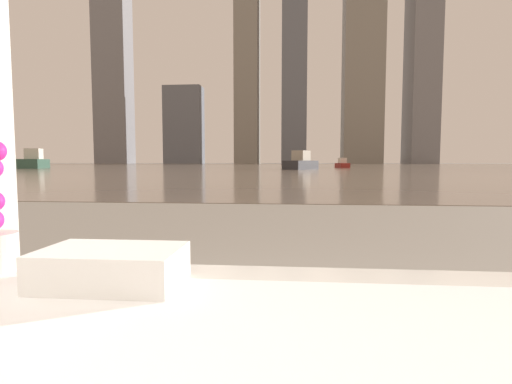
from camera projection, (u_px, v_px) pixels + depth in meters
name	position (u px, v px, depth m)	size (l,w,h in m)	color
towel_stack	(112.00, 267.00, 0.87)	(0.30, 0.19, 0.08)	white
harbor_water	(291.00, 166.00, 61.56)	(180.00, 110.00, 0.01)	gray
harbor_boat_2	(34.00, 161.00, 41.30)	(3.67, 5.73, 2.03)	#335647
harbor_boat_3	(342.00, 164.00, 44.90)	(1.41, 3.07, 1.11)	maroon
harbor_boat_4	(301.00, 163.00, 35.95)	(3.35, 4.72, 1.69)	#2D2D33
skyline_tower_0	(112.00, 26.00, 118.90)	(9.93, 7.33, 82.01)	slate
skyline_tower_1	(184.00, 125.00, 119.22)	(11.10, 6.52, 22.82)	slate
skyline_tower_2	(247.00, 69.00, 116.22)	(6.66, 10.56, 55.13)	gray
skyline_tower_3	(295.00, 40.00, 114.37)	(6.98, 11.08, 70.77)	slate
skyline_tower_4	(363.00, 59.00, 113.03)	(10.97, 8.43, 59.50)	gray
skyline_tower_5	(423.00, 50.00, 111.40)	(7.49, 11.15, 63.33)	slate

